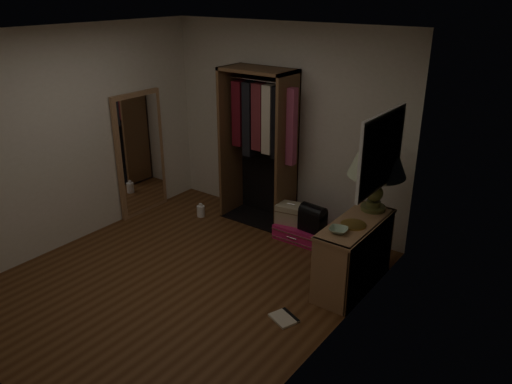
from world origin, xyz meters
TOP-DOWN VIEW (x-y plane):
  - ground at (0.00, 0.00)m, footprint 4.00×4.00m
  - room_walls at (0.08, 0.04)m, footprint 3.52×4.02m
  - console_bookshelf at (1.53, 1.04)m, footprint 0.42×1.12m
  - open_wardrobe at (-0.21, 1.77)m, footprint 1.05×0.50m
  - floor_mirror at (-1.70, 1.00)m, footprint 0.06×0.80m
  - pink_suitcase at (0.53, 1.60)m, footprint 0.62×0.46m
  - train_case at (0.38, 1.59)m, footprint 0.40×0.32m
  - black_bag at (0.72, 1.56)m, footprint 0.33×0.23m
  - table_lamp at (1.54, 1.40)m, footprint 0.72×0.72m
  - brass_tray at (1.54, 0.93)m, footprint 0.33×0.33m
  - ceramic_bowl at (1.49, 0.70)m, footprint 0.22×0.22m
  - white_jug at (-0.94, 1.33)m, footprint 0.14×0.14m
  - floor_book at (1.29, 0.08)m, footprint 0.31×0.29m

SIDE VIEW (x-z plane):
  - ground at x=0.00m, z-range 0.00..0.00m
  - floor_book at x=1.29m, z-range 0.00..0.02m
  - white_jug at x=-0.94m, z-range -0.01..0.18m
  - pink_suitcase at x=0.53m, z-range 0.00..0.19m
  - train_case at x=0.38m, z-range 0.18..0.44m
  - black_bag at x=0.72m, z-range 0.19..0.53m
  - console_bookshelf at x=1.53m, z-range 0.02..0.77m
  - brass_tray at x=1.54m, z-range 0.75..0.76m
  - ceramic_bowl at x=1.49m, z-range 0.75..0.80m
  - floor_mirror at x=-1.70m, z-range 0.00..1.70m
  - open_wardrobe at x=-0.21m, z-range 0.20..2.25m
  - table_lamp at x=1.54m, z-range 0.93..1.69m
  - room_walls at x=0.08m, z-range 0.20..2.80m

